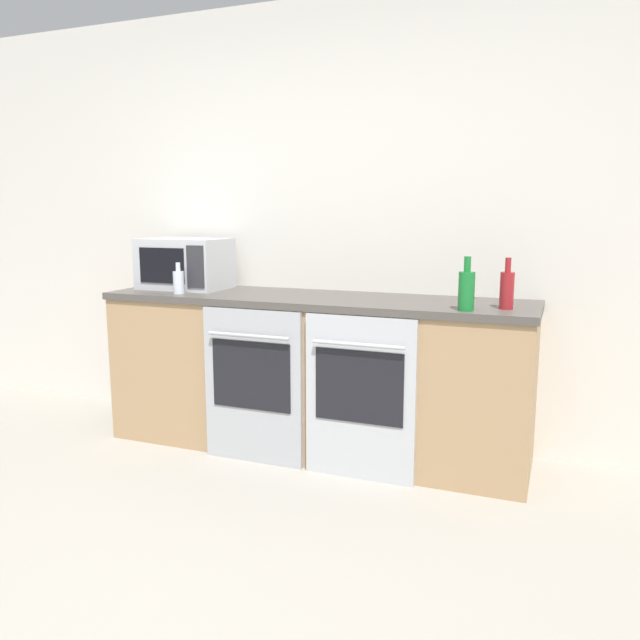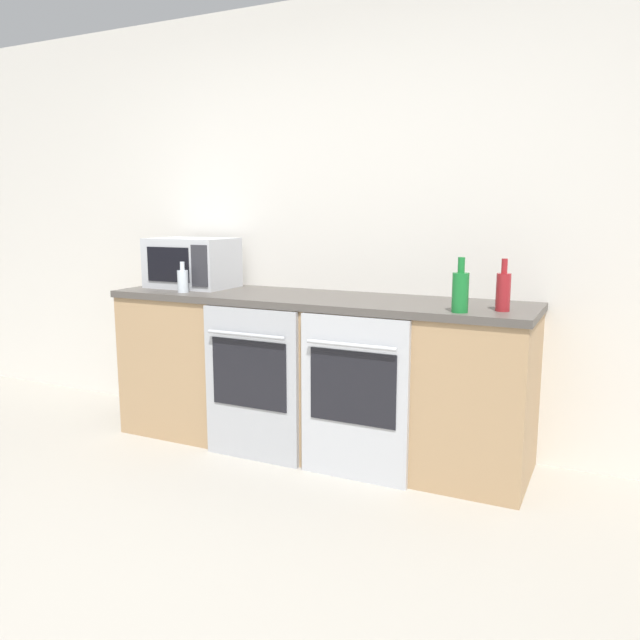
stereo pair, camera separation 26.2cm
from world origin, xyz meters
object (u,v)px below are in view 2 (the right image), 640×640
at_px(microwave, 192,263).
at_px(bottle_clear, 183,280).
at_px(oven_left, 251,384).
at_px(bottle_green, 460,291).
at_px(oven_right, 353,398).
at_px(bottle_red, 503,291).

xyz_separation_m(microwave, bottle_clear, (0.11, -0.24, -0.08)).
height_order(oven_left, microwave, microwave).
xyz_separation_m(oven_left, bottle_clear, (-0.54, 0.13, 0.54)).
bearing_deg(bottle_green, bottle_clear, 178.74).
relative_size(oven_left, oven_right, 1.00).
xyz_separation_m(bottle_clear, bottle_green, (1.66, -0.04, 0.03)).
bearing_deg(bottle_clear, bottle_green, -1.26).
xyz_separation_m(microwave, bottle_red, (1.95, -0.15, -0.06)).
bearing_deg(oven_right, oven_left, 180.00).
distance_m(bottle_clear, bottle_green, 1.66).
distance_m(oven_right, bottle_clear, 1.28).
distance_m(oven_left, bottle_green, 1.26).
bearing_deg(bottle_green, oven_left, -175.10).
distance_m(bottle_clear, bottle_red, 1.84).
distance_m(oven_left, oven_right, 0.61).
bearing_deg(oven_right, bottle_red, 18.15).
xyz_separation_m(bottle_red, bottle_green, (-0.18, -0.13, 0.00)).
bearing_deg(oven_left, oven_right, 0.00).
bearing_deg(microwave, bottle_clear, -65.34).
xyz_separation_m(microwave, bottle_green, (1.77, -0.28, -0.05)).
relative_size(oven_left, bottle_red, 3.40).
xyz_separation_m(oven_right, bottle_green, (0.50, 0.10, 0.57)).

